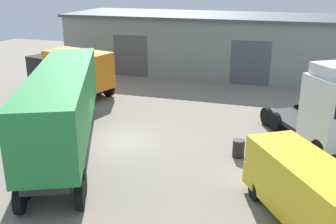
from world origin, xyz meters
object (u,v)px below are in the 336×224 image
object	(u,v)px
tractor_unit_white	(330,110)
oil_drum	(239,148)
box_truck_black	(71,70)
delivery_van_yellow	(302,187)
container_trailer_green	(63,102)

from	to	relation	value
tractor_unit_white	oil_drum	xyz separation A→B (m)	(-4.10, -2.24, -1.69)
box_truck_black	delivery_van_yellow	world-z (taller)	box_truck_black
oil_drum	container_trailer_green	bearing A→B (deg)	-166.25
oil_drum	tractor_unit_white	bearing A→B (deg)	28.60
box_truck_black	container_trailer_green	bearing A→B (deg)	134.66
tractor_unit_white	container_trailer_green	bearing A→B (deg)	-104.51
tractor_unit_white	container_trailer_green	distance (m)	13.12
container_trailer_green	delivery_van_yellow	size ratio (longest dim) A/B	2.17
tractor_unit_white	delivery_van_yellow	bearing A→B (deg)	-43.96
container_trailer_green	delivery_van_yellow	distance (m)	11.50
container_trailer_green	oil_drum	xyz separation A→B (m)	(8.29, 2.03, -2.20)
tractor_unit_white	box_truck_black	bearing A→B (deg)	-139.38
box_truck_black	oil_drum	world-z (taller)	box_truck_black
oil_drum	delivery_van_yellow	bearing A→B (deg)	-58.95
box_truck_black	oil_drum	distance (m)	15.34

